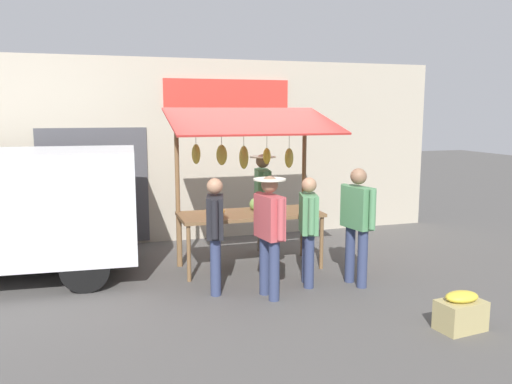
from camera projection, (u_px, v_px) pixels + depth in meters
The scene contains 9 objects.
ground_plane at pixel (250, 267), 8.19m from camera, with size 40.00×40.00×0.00m, color #514F4C.
street_backdrop at pixel (215, 150), 9.99m from camera, with size 9.00×0.30×3.40m.
market_stall at pixel (249, 171), 7.99m from camera, with size 2.50×1.46×2.50m.
vendor_with_sunhat at pixel (263, 195), 8.88m from camera, with size 0.45×0.72×1.72m.
shopper_with_ponytail at pixel (357, 218), 7.25m from camera, with size 0.31×0.70×1.66m.
shopper_with_shopping_bag at pixel (308, 224), 7.25m from camera, with size 0.34×0.65×1.54m.
shopper_in_striped_shirt at pixel (269, 227), 6.74m from camera, with size 0.42×0.69×1.62m.
shopper_in_grey_tee at pixel (215, 228), 6.94m from camera, with size 0.33×0.66×1.57m.
produce_crate_near at pixel (461, 312), 5.83m from camera, with size 0.56×0.40×0.45m.
Camera 1 is at (2.28, 7.58, 2.44)m, focal length 36.46 mm.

